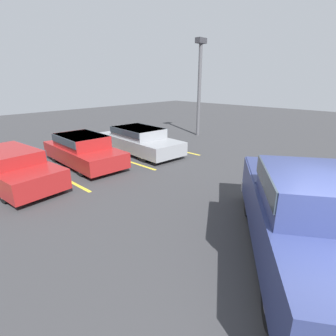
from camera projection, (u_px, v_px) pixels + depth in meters
stall_stripe_b at (53, 172)px, 10.16m from camera, size 0.12×5.44×0.01m
stall_stripe_c at (115, 157)px, 12.19m from camera, size 0.12×5.44×0.01m
stall_stripe_d at (159, 146)px, 14.22m from camera, size 0.12×5.44×0.01m
pickup_truck at (309, 216)px, 5.01m from camera, size 5.80×4.68×1.92m
parked_sedan_a at (10, 166)px, 8.84m from camera, size 2.08×4.66×1.22m
parked_sedan_b at (83, 149)px, 10.94m from camera, size 1.93×4.36×1.26m
parked_sedan_c at (139, 139)px, 12.77m from camera, size 2.21×4.85×1.22m
light_post at (200, 80)px, 15.87m from camera, size 0.70×0.36×5.71m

